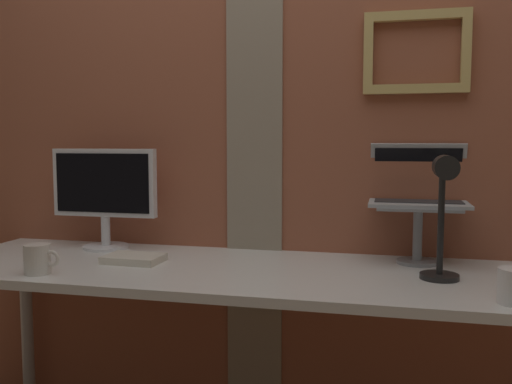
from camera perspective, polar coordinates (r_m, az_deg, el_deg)
brick_wall_back at (r=2.21m, az=2.39°, el=7.43°), size 3.02×0.15×2.51m
desk at (r=1.90m, az=-0.71°, el=-9.79°), size 2.25×0.66×0.74m
monitor at (r=2.28m, az=-15.29°, el=0.29°), size 0.43×0.18×0.40m
laptop_stand at (r=2.02m, az=16.27°, el=-3.22°), size 0.28×0.22×0.20m
laptop at (r=2.07m, az=16.27°, el=0.52°), size 0.34×0.28×0.22m
desk_lamp at (r=1.75m, az=18.66°, el=-1.18°), size 0.12×0.20×0.39m
coffee_mug at (r=1.94m, az=-21.47°, el=-6.42°), size 0.12×0.08×0.10m
paper_clutter_stack at (r=2.03m, az=-12.43°, el=-6.69°), size 0.20×0.15×0.03m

